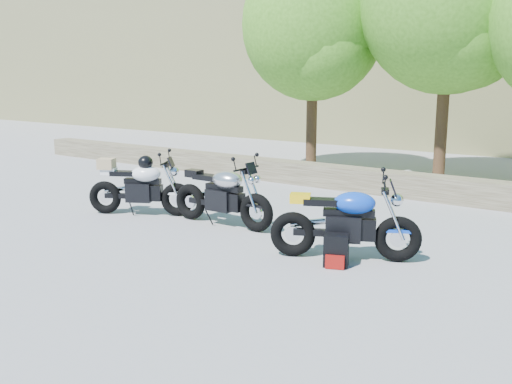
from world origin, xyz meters
TOP-DOWN VIEW (x-y plane):
  - ground at (0.00, 0.00)m, footprint 90.00×90.00m
  - stone_wall at (0.00, 5.50)m, footprint 22.00×0.55m
  - tree_decid_left at (-2.39, 7.14)m, footprint 3.67×3.67m
  - tree_decid_mid at (0.91, 7.54)m, footprint 4.08×4.08m
  - silver_bike at (-0.77, 1.38)m, footprint 2.06×0.65m
  - white_bike at (-2.47, 1.10)m, footprint 1.80×1.06m
  - blue_bike at (1.75, 0.96)m, footprint 1.92×1.04m
  - backpack at (1.80, 0.60)m, footprint 0.38×0.36m

SIDE VIEW (x-z plane):
  - ground at x=0.00m, z-range 0.00..0.00m
  - backpack at x=1.80m, z-range -0.01..0.42m
  - stone_wall at x=0.00m, z-range 0.00..0.50m
  - silver_bike at x=-0.77m, z-range -0.01..1.02m
  - blue_bike at x=1.75m, z-range -0.01..1.02m
  - white_bike at x=-2.47m, z-range -0.01..1.08m
  - tree_decid_left at x=-2.39m, z-range 0.83..6.44m
  - tree_decid_mid at x=0.91m, z-range 0.92..7.16m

